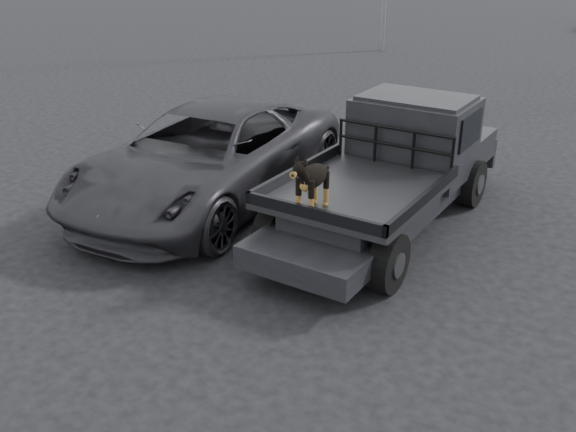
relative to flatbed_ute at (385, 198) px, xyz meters
The scene contains 6 objects.
ground 2.59m from the flatbed_ute, 75.29° to the right, with size 120.00×120.00×0.00m, color black.
flatbed_ute is the anchor object (origin of this frame).
ute_cab 1.31m from the flatbed_ute, 90.00° to the left, with size 1.72×1.30×0.88m, color black, non-canonical shape.
headache_rack 0.76m from the flatbed_ute, 90.00° to the left, with size 1.80×0.08×0.55m, color black, non-canonical shape.
dog 2.04m from the flatbed_ute, 95.05° to the right, with size 0.32×0.60×0.74m, color black, non-canonical shape.
parked_suv 2.92m from the flatbed_ute, 167.75° to the right, with size 2.54×5.51×1.53m, color #2E2D32.
Camera 1 is at (2.86, -5.70, 4.07)m, focal length 40.00 mm.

